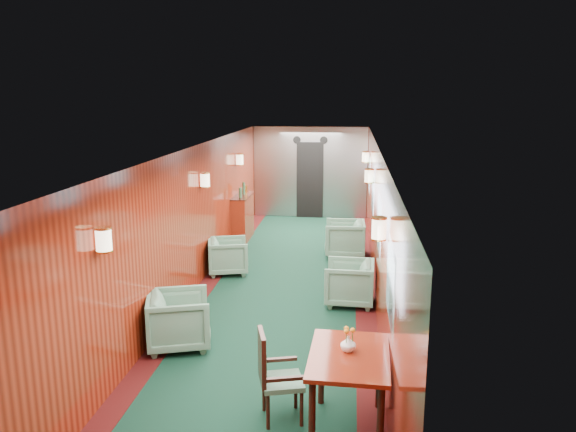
# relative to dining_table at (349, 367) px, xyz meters

# --- Properties ---
(room) EXTENTS (12.00, 12.10, 2.40)m
(room) POSITION_rel_dining_table_xyz_m (-1.10, 3.77, 0.95)
(room) COLOR #0D3020
(room) RESTS_ON ground
(bulkhead) EXTENTS (2.98, 0.17, 2.39)m
(bulkhead) POSITION_rel_dining_table_xyz_m (-1.10, 9.68, 0.50)
(bulkhead) COLOR #A6A9AD
(bulkhead) RESTS_ON ground
(windows_right) EXTENTS (0.02, 8.60, 0.80)m
(windows_right) POSITION_rel_dining_table_xyz_m (0.38, 4.02, 0.77)
(windows_right) COLOR #B5B8BD
(windows_right) RESTS_ON ground
(wall_sconces) EXTENTS (2.97, 7.97, 0.25)m
(wall_sconces) POSITION_rel_dining_table_xyz_m (-1.10, 4.34, 1.11)
(wall_sconces) COLOR #FEF2C6
(wall_sconces) RESTS_ON ground
(dining_table) EXTENTS (0.80, 1.11, 0.81)m
(dining_table) POSITION_rel_dining_table_xyz_m (0.00, 0.00, 0.00)
(dining_table) COLOR maroon
(dining_table) RESTS_ON ground
(side_chair) EXTENTS (0.52, 0.53, 0.96)m
(side_chair) POSITION_rel_dining_table_xyz_m (-0.75, 0.12, -0.17)
(side_chair) COLOR #224F3E
(side_chair) RESTS_ON ground
(credenza) EXTENTS (0.35, 1.13, 1.29)m
(credenza) POSITION_rel_dining_table_xyz_m (-2.44, 7.17, -0.17)
(credenza) COLOR maroon
(credenza) RESTS_ON ground
(flower_vase) EXTENTS (0.18, 0.18, 0.16)m
(flower_vase) POSITION_rel_dining_table_xyz_m (-0.01, 0.07, 0.21)
(flower_vase) COLOR white
(flower_vase) RESTS_ON dining_table
(armchair_left_near) EXTENTS (0.99, 0.98, 0.73)m
(armchair_left_near) POSITION_rel_dining_table_xyz_m (-2.21, 1.65, -0.32)
(armchair_left_near) COLOR #224F3E
(armchair_left_near) RESTS_ON ground
(armchair_left_far) EXTENTS (0.87, 0.85, 0.65)m
(armchair_left_far) POSITION_rel_dining_table_xyz_m (-2.23, 4.71, -0.36)
(armchair_left_far) COLOR #224F3E
(armchair_left_far) RESTS_ON ground
(armchair_right_near) EXTENTS (0.79, 0.77, 0.69)m
(armchair_right_near) POSITION_rel_dining_table_xyz_m (-0.01, 3.42, -0.34)
(armchair_right_near) COLOR #224F3E
(armchair_right_near) RESTS_ON ground
(armchair_right_far) EXTENTS (0.81, 0.79, 0.73)m
(armchair_right_far) POSITION_rel_dining_table_xyz_m (-0.13, 6.09, -0.32)
(armchair_right_far) COLOR #224F3E
(armchair_right_far) RESTS_ON ground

